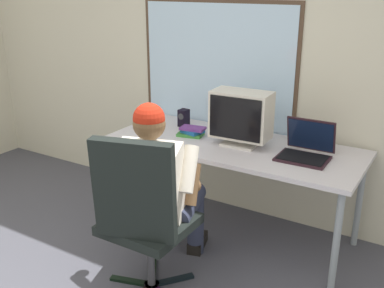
% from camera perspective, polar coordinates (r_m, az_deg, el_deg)
% --- Properties ---
extents(wall_rear, '(5.75, 0.08, 2.83)m').
position_cam_1_polar(wall_rear, '(3.66, 5.72, 12.57)').
color(wall_rear, beige).
rests_on(wall_rear, ground).
extents(desk, '(1.86, 0.76, 0.74)m').
position_cam_1_polar(desk, '(3.36, 5.23, -0.89)').
color(desk, '#8B959B').
rests_on(desk, ground).
extents(office_chair, '(0.58, 0.57, 1.08)m').
position_cam_1_polar(office_chair, '(2.67, -6.32, -8.39)').
color(office_chair, black).
rests_on(office_chair, ground).
extents(person_seated, '(0.64, 0.86, 1.22)m').
position_cam_1_polar(person_seated, '(2.89, -4.18, -5.30)').
color(person_seated, '#2B3047').
rests_on(person_seated, ground).
extents(crt_monitor, '(0.43, 0.25, 0.40)m').
position_cam_1_polar(crt_monitor, '(3.25, 6.17, 3.57)').
color(crt_monitor, beige).
rests_on(crt_monitor, desk).
extents(laptop, '(0.34, 0.32, 0.25)m').
position_cam_1_polar(laptop, '(3.16, 14.16, -0.42)').
color(laptop, black).
rests_on(laptop, desk).
extents(wine_glass, '(0.07, 0.07, 0.16)m').
position_cam_1_polar(wine_glass, '(3.43, -5.31, 2.44)').
color(wine_glass, silver).
rests_on(wine_glass, desk).
extents(desk_speaker, '(0.08, 0.09, 0.14)m').
position_cam_1_polar(desk_speaker, '(3.71, -1.05, 3.29)').
color(desk_speaker, black).
rests_on(desk_speaker, desk).
extents(book_stack, '(0.23, 0.18, 0.07)m').
position_cam_1_polar(book_stack, '(3.49, -0.02, 1.58)').
color(book_stack, '#388236').
rests_on(book_stack, desk).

